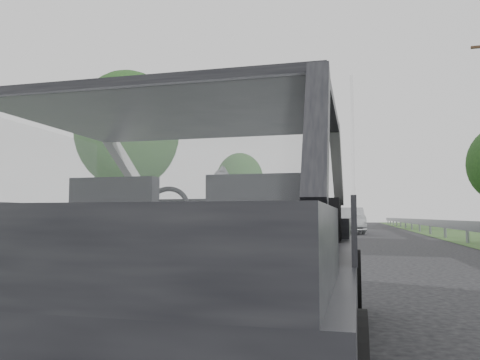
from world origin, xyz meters
The scene contains 9 objects.
subject_car centered at (0.00, 0.00, 0.72)m, with size 1.80×4.00×1.45m, color black.
dashboard centered at (0.00, 0.62, 0.85)m, with size 1.58×0.45×0.30m, color black.
driver_seat centered at (-0.40, -0.29, 0.88)m, with size 0.50×0.72×0.42m, color #27272C.
passenger_seat centered at (0.40, -0.29, 0.88)m, with size 0.50×0.72×0.42m, color #27272C.
steering_wheel centered at (-0.40, 0.33, 0.92)m, with size 0.36×0.36×0.04m, color black.
cat centered at (0.18, 0.60, 1.08)m, with size 0.57×0.18×0.25m, color gray.
other_car centered at (0.53, 22.26, 0.67)m, with size 1.62×4.09×1.35m, color #9FA0A5.
tree_5 centered at (-11.33, 20.59, 4.35)m, with size 5.75×5.75×8.71m, color #1A3818, non-canonical shape.
tree_6 centered at (-8.72, 35.80, 3.06)m, with size 4.04×4.04×6.12m, color #1A3818, non-canonical shape.
Camera 1 is at (0.90, -2.74, 0.87)m, focal length 35.00 mm.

